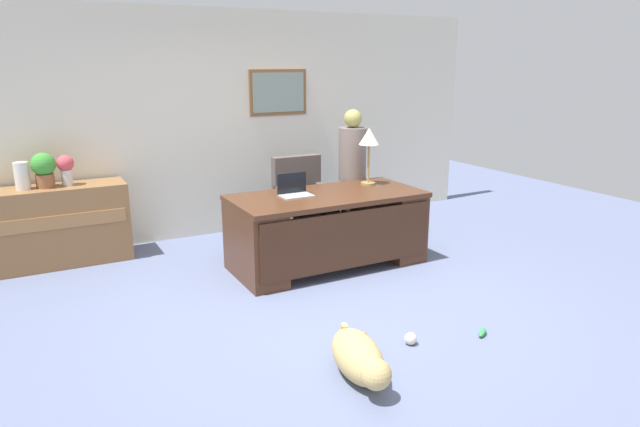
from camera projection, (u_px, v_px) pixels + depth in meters
The scene contains 15 objects.
ground_plane at pixel (333, 302), 5.05m from camera, with size 12.00×12.00×0.00m, color slate.
back_wall at pixel (230, 124), 6.91m from camera, with size 7.00×0.16×2.70m.
desk at pixel (329, 227), 5.85m from camera, with size 1.98×0.94×0.77m.
credenza at pixel (50, 227), 5.88m from camera, with size 1.56×0.50×0.84m.
armchair at pixel (303, 204), 6.63m from camera, with size 0.60×0.59×1.01m.
person_standing at pixel (352, 175), 6.57m from camera, with size 0.32×0.32×1.57m.
dog_lying at pixel (360, 358), 3.79m from camera, with size 0.40×0.79×0.30m.
laptop at pixel (294, 190), 5.69m from camera, with size 0.32×0.22×0.22m.
desk_lamp at pixel (369, 140), 6.10m from camera, with size 0.22×0.22×0.62m.
vase_with_flowers at pixel (66, 167), 5.82m from camera, with size 0.17×0.17×0.32m.
vase_empty at pixel (22, 176), 5.65m from camera, with size 0.14×0.14×0.28m, color silver.
potted_plant at pixel (44, 168), 5.72m from camera, with size 0.24×0.24×0.36m.
dog_toy_ball at pixel (411, 339), 4.28m from camera, with size 0.10×0.10×0.10m, color beige.
dog_toy_bone at pixel (358, 336), 4.38m from camera, with size 0.16×0.05×0.05m, color orange.
dog_toy_plush at pixel (482, 332), 4.43m from camera, with size 0.14×0.05×0.05m, color green.
Camera 1 is at (-2.31, -4.06, 2.09)m, focal length 31.55 mm.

